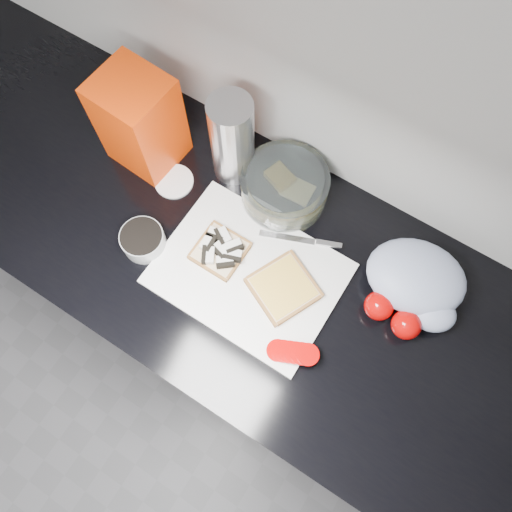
% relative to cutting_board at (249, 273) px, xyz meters
% --- Properties ---
extents(base_cabinet, '(3.50, 0.60, 0.86)m').
position_rel_cutting_board_xyz_m(base_cabinet, '(-0.03, 0.03, -0.48)').
color(base_cabinet, black).
rests_on(base_cabinet, ground).
extents(countertop, '(3.50, 0.64, 0.04)m').
position_rel_cutting_board_xyz_m(countertop, '(-0.03, 0.03, -0.03)').
color(countertop, black).
rests_on(countertop, base_cabinet).
extents(cutting_board, '(0.40, 0.30, 0.01)m').
position_rel_cutting_board_xyz_m(cutting_board, '(0.00, 0.00, 0.00)').
color(cutting_board, white).
rests_on(cutting_board, countertop).
extents(bread_left, '(0.11, 0.11, 0.04)m').
position_rel_cutting_board_xyz_m(bread_left, '(-0.08, 0.01, 0.02)').
color(bread_left, beige).
rests_on(bread_left, cutting_board).
extents(bread_right, '(0.18, 0.18, 0.02)m').
position_rel_cutting_board_xyz_m(bread_right, '(0.08, 0.01, 0.01)').
color(bread_right, beige).
rests_on(bread_right, cutting_board).
extents(tomato_slices, '(0.12, 0.08, 0.02)m').
position_rel_cutting_board_xyz_m(tomato_slices, '(0.17, -0.10, 0.02)').
color(tomato_slices, '#B80504').
rests_on(tomato_slices, cutting_board).
extents(knife, '(0.18, 0.08, 0.01)m').
position_rel_cutting_board_xyz_m(knife, '(0.08, 0.14, 0.01)').
color(knife, '#B1B1B6').
rests_on(knife, cutting_board).
extents(seed_tub, '(0.10, 0.10, 0.05)m').
position_rel_cutting_board_xyz_m(seed_tub, '(-0.24, -0.07, 0.02)').
color(seed_tub, '#A6ABAB').
rests_on(seed_tub, countertop).
extents(tub_lid, '(0.12, 0.12, 0.01)m').
position_rel_cutting_board_xyz_m(tub_lid, '(-0.28, 0.10, -0.00)').
color(tub_lid, white).
rests_on(tub_lid, countertop).
extents(glass_bowl, '(0.20, 0.20, 0.08)m').
position_rel_cutting_board_xyz_m(glass_bowl, '(-0.04, 0.21, 0.04)').
color(glass_bowl, silver).
rests_on(glass_bowl, countertop).
extents(bread_bag, '(0.16, 0.15, 0.24)m').
position_rel_cutting_board_xyz_m(bread_bag, '(-0.38, 0.14, 0.12)').
color(bread_bag, '#F12304').
rests_on(bread_bag, countertop).
extents(steel_canister, '(0.10, 0.10, 0.24)m').
position_rel_cutting_board_xyz_m(steel_canister, '(-0.18, 0.21, 0.11)').
color(steel_canister, silver).
rests_on(steel_canister, countertop).
extents(grocery_bag, '(0.25, 0.22, 0.10)m').
position_rel_cutting_board_xyz_m(grocery_bag, '(0.33, 0.17, 0.04)').
color(grocery_bag, '#A1A9C6').
rests_on(grocery_bag, countertop).
extents(whole_tomatoes, '(0.13, 0.07, 0.06)m').
position_rel_cutting_board_xyz_m(whole_tomatoes, '(0.31, 0.08, 0.03)').
color(whole_tomatoes, '#B80504').
rests_on(whole_tomatoes, countertop).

